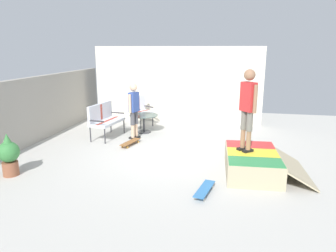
{
  "coord_description": "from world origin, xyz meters",
  "views": [
    {
      "loc": [
        -7.18,
        -1.49,
        2.63
      ],
      "look_at": [
        0.32,
        0.08,
        0.7
      ],
      "focal_mm": 33.33,
      "sensor_mm": 36.0,
      "label": 1
    }
  ],
  "objects": [
    {
      "name": "person_skater",
      "position": [
        -0.59,
        -1.81,
        1.49
      ],
      "size": [
        0.38,
        0.36,
        1.74
      ],
      "color": "black",
      "rests_on": "skate_ramp"
    },
    {
      "name": "skateboard_by_bench",
      "position": [
        0.69,
        1.22,
        0.08
      ],
      "size": [
        0.82,
        0.38,
        0.1
      ],
      "color": "brown",
      "rests_on": "ground_plane"
    },
    {
      "name": "patio_chair_near_house",
      "position": [
        2.95,
        1.61,
        0.61
      ],
      "size": [
        0.82,
        0.8,
        1.02
      ],
      "color": "#38383D",
      "rests_on": "ground_plane"
    },
    {
      "name": "skateboard_spare",
      "position": [
        -1.84,
        -1.06,
        0.08
      ],
      "size": [
        0.82,
        0.35,
        0.1
      ],
      "color": "#3372B2",
      "rests_on": "ground_plane"
    },
    {
      "name": "house_facade",
      "position": [
        3.8,
        0.49,
        1.34
      ],
      "size": [
        0.23,
        6.0,
        2.68
      ],
      "color": "silver",
      "rests_on": "ground_plane"
    },
    {
      "name": "skate_ramp",
      "position": [
        -0.65,
        -2.0,
        0.24
      ],
      "size": [
        1.77,
        1.8,
        0.47
      ],
      "color": "tan",
      "rests_on": "ground_plane"
    },
    {
      "name": "potted_plant",
      "position": [
        -1.83,
        3.03,
        0.47
      ],
      "size": [
        0.44,
        0.44,
        0.92
      ],
      "color": "brown",
      "rests_on": "ground_plane"
    },
    {
      "name": "back_wall_cinderblock",
      "position": [
        0.0,
        4.0,
        0.92
      ],
      "size": [
        9.0,
        0.2,
        1.84
      ],
      "color": "#9E998E",
      "rests_on": "ground_plane"
    },
    {
      "name": "patio_table",
      "position": [
        2.07,
        1.23,
        0.4
      ],
      "size": [
        0.9,
        0.9,
        0.57
      ],
      "color": "#38383D",
      "rests_on": "ground_plane"
    },
    {
      "name": "person_watching",
      "position": [
        1.36,
        1.31,
        0.94
      ],
      "size": [
        0.46,
        0.31,
        1.63
      ],
      "color": "black",
      "rests_on": "ground_plane"
    },
    {
      "name": "patio_bench",
      "position": [
        1.31,
        2.24,
        0.62
      ],
      "size": [
        1.31,
        0.71,
        1.02
      ],
      "color": "#38383D",
      "rests_on": "ground_plane"
    },
    {
      "name": "ground_plane",
      "position": [
        0.0,
        0.0,
        -0.05
      ],
      "size": [
        12.0,
        12.0,
        0.1
      ],
      "primitive_type": "cube",
      "color": "beige"
    }
  ]
}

